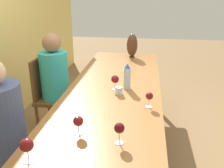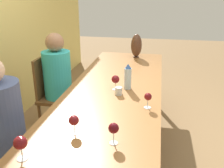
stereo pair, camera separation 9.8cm
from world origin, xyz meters
name	(u,v)px [view 1 (the left image)]	position (x,y,z in m)	size (l,w,h in m)	color
ground_plane	(114,152)	(0.00, 0.00, 0.00)	(14.00, 14.00, 0.00)	olive
dining_table	(114,94)	(0.00, 0.00, 0.70)	(3.03, 0.93, 0.77)	#936033
water_bottle	(127,77)	(0.02, -0.13, 0.89)	(0.07, 0.07, 0.26)	silver
water_tumbler	(119,91)	(-0.15, -0.07, 0.81)	(0.07, 0.07, 0.08)	silver
vase	(132,45)	(1.26, -0.09, 0.94)	(0.16, 0.16, 0.34)	#4C2D1E
wine_glass_0	(27,146)	(-1.20, 0.34, 0.88)	(0.08, 0.08, 0.15)	silver
wine_glass_1	(78,122)	(-0.87, 0.13, 0.86)	(0.07, 0.07, 0.13)	silver
wine_glass_2	(119,129)	(-0.95, -0.16, 0.88)	(0.07, 0.07, 0.15)	silver
wine_glass_3	(115,80)	(-0.03, -0.01, 0.87)	(0.08, 0.08, 0.15)	silver
wine_glass_4	(149,97)	(-0.38, -0.35, 0.86)	(0.06, 0.06, 0.13)	silver
chair_far	(50,93)	(0.39, 0.85, 0.50)	(0.44, 0.44, 0.94)	brown
person_near	(4,132)	(-0.77, 0.76, 0.66)	(0.36, 0.36, 1.25)	#2D2D38
person_far	(56,81)	(0.39, 0.76, 0.67)	(0.34, 0.34, 1.24)	#2D2D38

